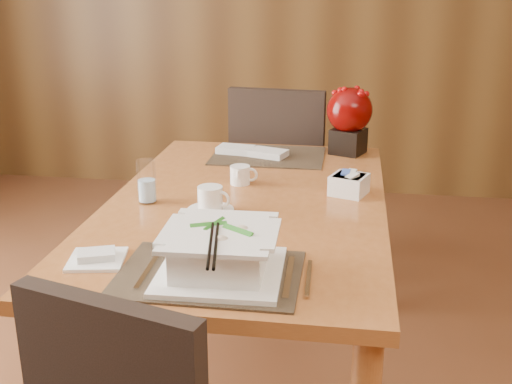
# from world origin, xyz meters

# --- Properties ---
(dining_table) EXTENTS (0.90, 1.50, 0.75)m
(dining_table) POSITION_xyz_m (0.00, 0.60, 0.65)
(dining_table) COLOR #A9612E
(dining_table) RESTS_ON ground
(placemat_near) EXTENTS (0.45, 0.33, 0.01)m
(placemat_near) POSITION_xyz_m (0.00, 0.05, 0.75)
(placemat_near) COLOR black
(placemat_near) RESTS_ON dining_table
(placemat_far) EXTENTS (0.45, 0.33, 0.01)m
(placemat_far) POSITION_xyz_m (0.00, 1.15, 0.75)
(placemat_far) COLOR black
(placemat_far) RESTS_ON dining_table
(soup_setting) EXTENTS (0.31, 0.31, 0.12)m
(soup_setting) POSITION_xyz_m (0.03, 0.05, 0.81)
(soup_setting) COLOR white
(soup_setting) RESTS_ON dining_table
(coffee_cup) EXTENTS (0.15, 0.15, 0.08)m
(coffee_cup) POSITION_xyz_m (-0.09, 0.49, 0.79)
(coffee_cup) COLOR white
(coffee_cup) RESTS_ON dining_table
(water_glass) EXTENTS (0.07, 0.07, 0.14)m
(water_glass) POSITION_xyz_m (-0.32, 0.54, 0.82)
(water_glass) COLOR white
(water_glass) RESTS_ON dining_table
(creamer_jug) EXTENTS (0.09, 0.09, 0.07)m
(creamer_jug) POSITION_xyz_m (-0.05, 0.78, 0.78)
(creamer_jug) COLOR white
(creamer_jug) RESTS_ON dining_table
(sugar_caddy) EXTENTS (0.14, 0.14, 0.07)m
(sugar_caddy) POSITION_xyz_m (0.33, 0.72, 0.78)
(sugar_caddy) COLOR white
(sugar_caddy) RESTS_ON dining_table
(berry_decor) EXTENTS (0.19, 0.19, 0.27)m
(berry_decor) POSITION_xyz_m (0.32, 1.25, 0.91)
(berry_decor) COLOR black
(berry_decor) RESTS_ON dining_table
(napkins_far) EXTENTS (0.31, 0.17, 0.03)m
(napkins_far) POSITION_xyz_m (-0.06, 1.15, 0.77)
(napkins_far) COLOR silver
(napkins_far) RESTS_ON dining_table
(bread_plate) EXTENTS (0.16, 0.16, 0.01)m
(bread_plate) POSITION_xyz_m (-0.31, 0.09, 0.75)
(bread_plate) COLOR white
(bread_plate) RESTS_ON dining_table
(far_chair) EXTENTS (0.50, 0.50, 0.98)m
(far_chair) POSITION_xyz_m (0.01, 1.56, 0.55)
(far_chair) COLOR black
(far_chair) RESTS_ON ground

